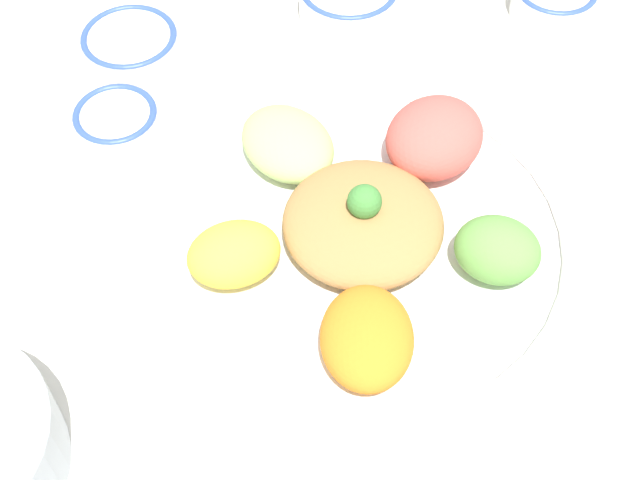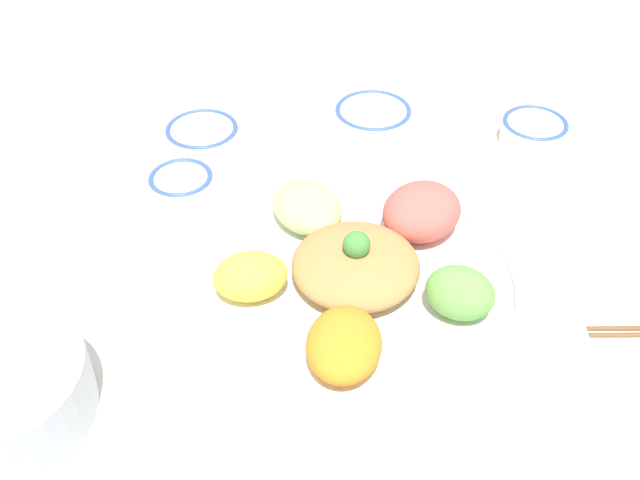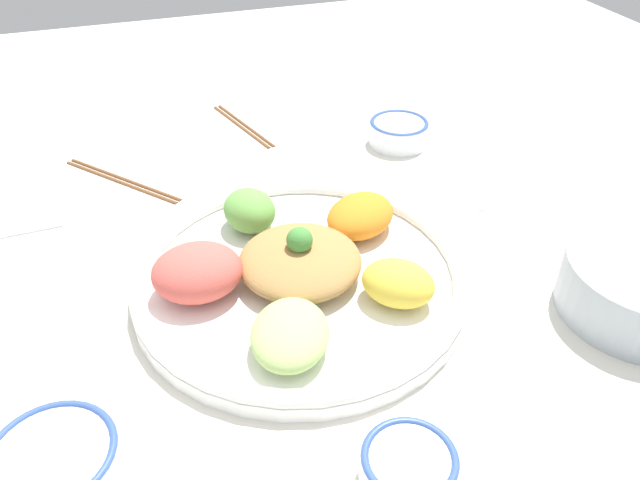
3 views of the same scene
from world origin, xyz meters
name	(u,v)px [view 1 (image 1 of 3)]	position (x,y,z in m)	size (l,w,h in m)	color
ground_plane	(357,214)	(0.00, 0.00, 0.00)	(2.40, 2.40, 0.00)	silver
salad_platter	(364,231)	(0.03, -0.03, 0.03)	(0.42, 0.42, 0.09)	white
sauce_bowl_dark	(117,124)	(-0.27, -0.05, 0.02)	(0.09, 0.09, 0.04)	white
rice_bowl_plain	(131,48)	(-0.33, 0.05, 0.03)	(0.11, 0.11, 0.05)	white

